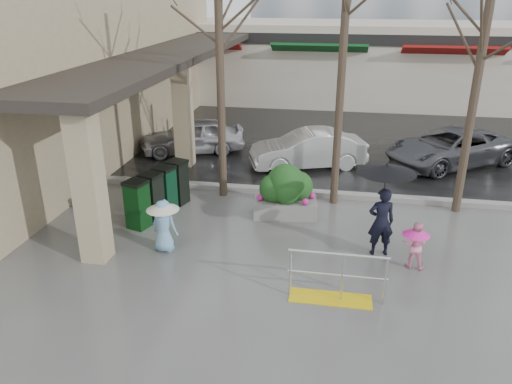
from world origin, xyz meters
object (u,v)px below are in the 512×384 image
(planter, at_px, (286,191))
(car_a, at_px, (193,136))
(news_boxes, at_px, (159,193))
(child_pink, at_px, (415,242))
(woman, at_px, (384,199))
(tree_midwest, at_px, (346,5))
(car_b, at_px, (308,149))
(tree_west, at_px, (219,11))
(child_blue, at_px, (164,221))
(car_c, at_px, (450,147))
(tree_mideast, at_px, (487,23))
(handrail, at_px, (335,283))

(planter, bearing_deg, car_a, 129.51)
(news_boxes, bearing_deg, car_a, 113.71)
(child_pink, bearing_deg, woman, -23.90)
(woman, bearing_deg, tree_midwest, -79.64)
(planter, height_order, news_boxes, planter)
(planter, height_order, car_b, planter)
(child_pink, height_order, car_a, car_a)
(tree_west, xyz_separation_m, planter, (1.96, -1.09, -4.40))
(woman, xyz_separation_m, news_boxes, (-5.66, 1.18, -0.74))
(child_blue, bearing_deg, car_b, -103.79)
(car_a, relative_size, car_c, 0.82)
(tree_mideast, relative_size, child_pink, 6.15)
(child_pink, bearing_deg, tree_mideast, -104.88)
(tree_mideast, distance_m, woman, 4.99)
(planter, bearing_deg, car_c, 45.27)
(planter, bearing_deg, child_pink, -35.56)
(tree_mideast, height_order, car_a, tree_mideast)
(car_a, bearing_deg, planter, 19.04)
(planter, relative_size, car_c, 0.38)
(child_pink, distance_m, car_b, 6.75)
(woman, relative_size, car_c, 0.48)
(planter, distance_m, news_boxes, 3.36)
(car_a, bearing_deg, child_pink, 24.58)
(woman, xyz_separation_m, car_a, (-6.35, 6.57, -0.74))
(child_blue, bearing_deg, planter, -126.49)
(planter, xyz_separation_m, car_c, (5.00, 5.05, -0.06))
(tree_mideast, height_order, planter, tree_mideast)
(tree_mideast, relative_size, car_b, 1.70)
(planter, relative_size, car_b, 0.45)
(woman, bearing_deg, car_b, -81.04)
(tree_mideast, relative_size, planter, 3.74)
(child_blue, distance_m, car_c, 10.57)
(handrail, relative_size, car_b, 0.50)
(handrail, distance_m, woman, 2.43)
(child_blue, relative_size, car_a, 0.34)
(child_blue, height_order, news_boxes, child_blue)
(tree_mideast, bearing_deg, news_boxes, -168.36)
(tree_mideast, distance_m, car_a, 10.26)
(planter, distance_m, car_c, 7.11)
(handrail, xyz_separation_m, news_boxes, (-4.72, 3.18, 0.25))
(news_boxes, bearing_deg, woman, 4.64)
(child_pink, distance_m, car_a, 9.96)
(tree_west, bearing_deg, child_blue, -98.60)
(tree_west, height_order, car_c, tree_west)
(planter, relative_size, news_boxes, 0.76)
(handrail, distance_m, car_a, 10.14)
(tree_west, height_order, car_b, tree_west)
(car_a, bearing_deg, handrail, 11.78)
(car_c, bearing_deg, handrail, -55.62)
(car_a, bearing_deg, tree_midwest, 33.81)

